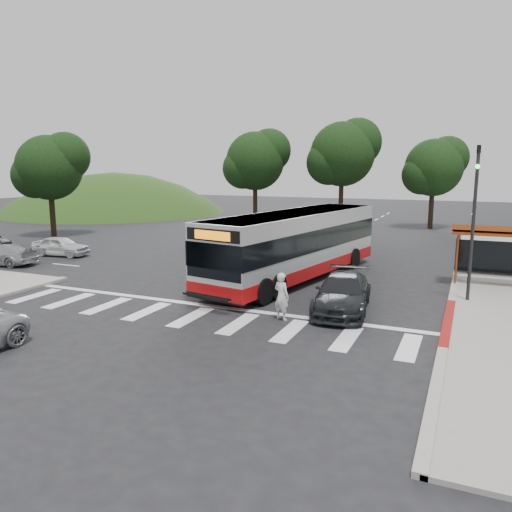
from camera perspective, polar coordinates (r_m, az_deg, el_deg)
The scene contains 18 objects.
ground at distance 23.49m, azimuth -1.19°, elevation -3.73°, with size 140.00×140.00×0.00m, color black.
sidewalk_east at distance 29.29m, azimuth 25.91°, elevation -1.86°, with size 4.00×40.00×0.12m, color gray.
curb_east at distance 29.25m, azimuth 22.01°, elevation -1.56°, with size 0.30×40.00×0.15m, color #9E9991.
curb_east_red at distance 19.53m, azimuth 21.07°, elevation -7.08°, with size 0.32×6.00×0.15m, color maroon.
hillside_nw at distance 65.80m, azimuth -15.80°, elevation 4.84°, with size 44.00×44.00×10.00m, color #213D13.
crosswalk_ladder at distance 19.23m, azimuth -7.47°, elevation -6.96°, with size 18.00×2.60×0.01m, color silver.
bus_shelter at distance 26.06m, azimuth 26.09°, elevation 1.87°, with size 4.20×1.60×2.86m.
traffic_signal_ne_tall at distance 22.28m, azimuth 23.67°, elevation 4.78°, with size 0.18×0.37×6.50m.
traffic_signal_ne_short at distance 29.38m, azimuth 23.52°, elevation 3.13°, with size 0.18×0.37×4.00m.
tree_north_a at distance 48.19m, azimuth 9.95°, elevation 11.52°, with size 6.60×6.15×10.17m.
tree_north_b at distance 48.90m, azimuth 19.73°, elevation 9.58°, with size 5.72×5.33×8.43m.
tree_north_c at distance 48.83m, azimuth 0.02°, elevation 10.91°, with size 6.16×5.74×9.30m.
tree_west_a at distance 44.02m, azimuth -22.44°, elevation 9.42°, with size 5.72×5.33×8.43m.
transit_bus at distance 25.24m, azimuth 4.54°, elevation 1.15°, with size 2.85×13.17×3.40m, color #BBBDC0, non-canonical shape.
pedestrian at distance 18.58m, azimuth 2.94°, elevation -4.62°, with size 0.66×0.43×1.80m, color silver.
dark_sedan at distance 20.05m, azimuth 9.88°, elevation -4.20°, with size 2.01×4.94×1.43m, color #222527.
west_car_white at distance 34.34m, azimuth -21.43°, elevation 1.06°, with size 1.49×3.71×1.26m, color silver.
west_car_silver at distance 32.55m, azimuth -27.00°, elevation 0.13°, with size 1.68×4.14×1.20m, color #A9ABAE.
Camera 1 is at (9.55, -20.72, 5.63)m, focal length 35.00 mm.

